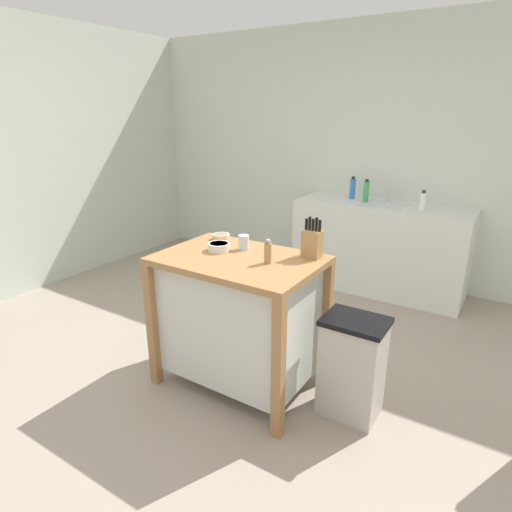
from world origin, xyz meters
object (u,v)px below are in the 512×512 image
at_px(kitchen_island, 239,314).
at_px(bowl_ceramic_small, 219,247).
at_px(bottle_dish_soap, 423,201).
at_px(bottle_hand_soap, 353,188).
at_px(trash_bin, 352,367).
at_px(bowl_stoneware_deep, 221,237).
at_px(sink_faucet, 389,191).
at_px(bottle_spray_cleaner, 366,191).
at_px(knife_block, 312,243).
at_px(drinking_cup, 244,242).
at_px(pepper_grinder, 268,252).

bearing_deg(kitchen_island, bowl_ceramic_small, 168.09).
relative_size(bottle_dish_soap, bottle_hand_soap, 0.82).
relative_size(bowl_ceramic_small, trash_bin, 0.23).
xyz_separation_m(trash_bin, bottle_dish_soap, (-0.09, 1.89, 0.65)).
distance_m(bowl_stoneware_deep, sink_faucet, 2.06).
xyz_separation_m(bottle_dish_soap, bottle_hand_soap, (-0.73, 0.19, 0.02)).
height_order(sink_faucet, bottle_spray_cleaner, bottle_spray_cleaner).
bearing_deg(bowl_ceramic_small, bottle_hand_soap, 87.38).
height_order(bottle_dish_soap, bottle_spray_cleaner, bottle_spray_cleaner).
height_order(knife_block, bowl_stoneware_deep, knife_block).
bearing_deg(bottle_dish_soap, sink_faucet, 147.90).
bearing_deg(drinking_cup, bottle_hand_soap, 90.59).
relative_size(knife_block, trash_bin, 0.40).
height_order(bowl_stoneware_deep, drinking_cup, drinking_cup).
bearing_deg(bowl_ceramic_small, bowl_stoneware_deep, 123.90).
relative_size(kitchen_island, trash_bin, 1.59).
relative_size(knife_block, bottle_dish_soap, 1.35).
height_order(pepper_grinder, bottle_hand_soap, bottle_hand_soap).
bearing_deg(sink_faucet, pepper_grinder, -91.72).
bearing_deg(trash_bin, bottle_hand_soap, 111.58).
bearing_deg(bottle_dish_soap, bowl_ceramic_small, -113.10).
distance_m(kitchen_island, knife_block, 0.66).
xyz_separation_m(trash_bin, bottle_hand_soap, (-0.82, 2.08, 0.67)).
relative_size(knife_block, bottle_spray_cleaner, 1.12).
height_order(drinking_cup, bottle_spray_cleaner, bottle_spray_cleaner).
height_order(drinking_cup, pepper_grinder, pepper_grinder).
distance_m(sink_faucet, bottle_hand_soap, 0.36).
distance_m(kitchen_island, bottle_spray_cleaner, 2.16).
bearing_deg(bottle_spray_cleaner, pepper_grinder, -86.67).
distance_m(knife_block, bottle_hand_soap, 1.98).
bearing_deg(knife_block, bottle_hand_soap, 103.47).
xyz_separation_m(bowl_ceramic_small, bowl_stoneware_deep, (-0.14, 0.21, -0.01)).
bearing_deg(bottle_dish_soap, knife_block, -98.85).
xyz_separation_m(bowl_ceramic_small, bottle_spray_cleaner, (0.27, 2.06, 0.07)).
relative_size(drinking_cup, bottle_hand_soap, 0.41).
bearing_deg(bowl_ceramic_small, sink_faucet, 78.28).
distance_m(knife_block, pepper_grinder, 0.30).
bearing_deg(sink_faucet, bottle_dish_soap, -32.10).
height_order(kitchen_island, bottle_spray_cleaner, bottle_spray_cleaner).
distance_m(knife_block, drinking_cup, 0.45).
bearing_deg(trash_bin, bowl_ceramic_small, -176.53).
relative_size(drinking_cup, trash_bin, 0.15).
bearing_deg(bowl_stoneware_deep, drinking_cup, -21.02).
distance_m(bowl_stoneware_deep, trash_bin, 1.23).
distance_m(trash_bin, bottle_hand_soap, 2.33).
distance_m(knife_block, trash_bin, 0.77).
xyz_separation_m(drinking_cup, sink_faucet, (0.33, 2.08, 0.05)).
distance_m(drinking_cup, bottle_hand_soap, 2.03).
xyz_separation_m(pepper_grinder, trash_bin, (0.53, 0.09, -0.64)).
relative_size(kitchen_island, bowl_stoneware_deep, 8.27).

